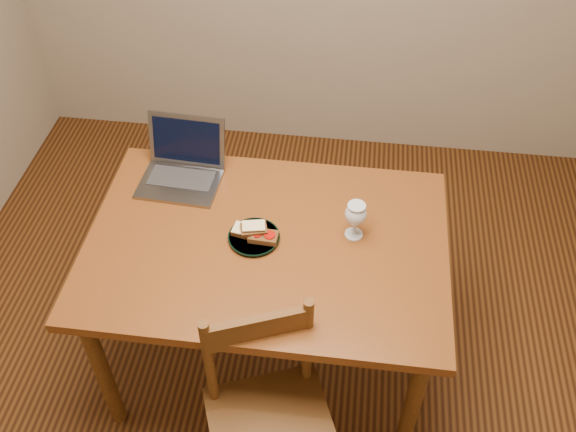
# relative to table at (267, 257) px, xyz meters

# --- Properties ---
(floor) EXTENTS (3.20, 3.20, 0.02)m
(floor) POSITION_rel_table_xyz_m (0.02, -0.05, -0.66)
(floor) COLOR black
(floor) RESTS_ON ground
(table) EXTENTS (1.30, 0.90, 0.74)m
(table) POSITION_rel_table_xyz_m (0.00, 0.00, 0.00)
(table) COLOR #44220B
(table) RESTS_ON floor
(chair) EXTENTS (0.52, 0.51, 0.44)m
(chair) POSITION_rel_table_xyz_m (0.08, -0.52, -0.18)
(chair) COLOR #3F230D
(chair) RESTS_ON floor
(plate) EXTENTS (0.19, 0.19, 0.02)m
(plate) POSITION_rel_table_xyz_m (-0.05, 0.01, 0.09)
(plate) COLOR black
(plate) RESTS_ON table
(sandwich_cheese) EXTENTS (0.10, 0.08, 0.03)m
(sandwich_cheese) POSITION_rel_table_xyz_m (-0.08, 0.01, 0.12)
(sandwich_cheese) COLOR #381E0C
(sandwich_cheese) RESTS_ON plate
(sandwich_tomato) EXTENTS (0.11, 0.07, 0.03)m
(sandwich_tomato) POSITION_rel_table_xyz_m (-0.01, -0.00, 0.12)
(sandwich_tomato) COLOR #381E0C
(sandwich_tomato) RESTS_ON plate
(sandwich_top) EXTENTS (0.10, 0.08, 0.03)m
(sandwich_top) POSITION_rel_table_xyz_m (-0.05, 0.01, 0.14)
(sandwich_top) COLOR #381E0C
(sandwich_top) RESTS_ON plate
(milk_glass) EXTENTS (0.08, 0.08, 0.15)m
(milk_glass) POSITION_rel_table_xyz_m (0.31, 0.07, 0.16)
(milk_glass) COLOR white
(milk_glass) RESTS_ON table
(laptop) EXTENTS (0.32, 0.30, 0.22)m
(laptop) POSITION_rel_table_xyz_m (-0.38, 0.32, 0.15)
(laptop) COLOR slate
(laptop) RESTS_ON table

